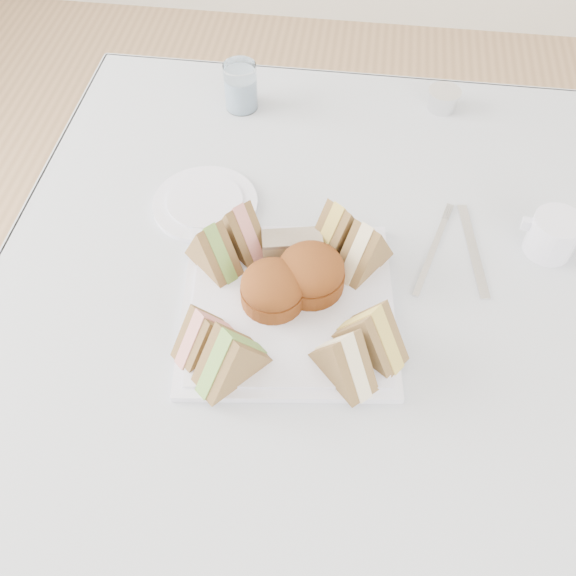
# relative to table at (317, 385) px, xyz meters

# --- Properties ---
(floor) EXTENTS (4.00, 4.00, 0.00)m
(floor) POSITION_rel_table_xyz_m (0.00, 0.00, -0.37)
(floor) COLOR #9E7751
(floor) RESTS_ON ground
(table) EXTENTS (0.90, 0.90, 0.74)m
(table) POSITION_rel_table_xyz_m (0.00, 0.00, 0.00)
(table) COLOR brown
(table) RESTS_ON floor
(tablecloth) EXTENTS (1.02, 1.02, 0.01)m
(tablecloth) POSITION_rel_table_xyz_m (0.00, 0.00, 0.37)
(tablecloth) COLOR silver
(tablecloth) RESTS_ON table
(serving_plate) EXTENTS (0.34, 0.34, 0.01)m
(serving_plate) POSITION_rel_table_xyz_m (-0.05, -0.09, 0.38)
(serving_plate) COLOR white
(serving_plate) RESTS_ON tablecloth
(sandwich_fl_a) EXTENTS (0.09, 0.10, 0.08)m
(sandwich_fl_a) POSITION_rel_table_xyz_m (-0.15, -0.17, 0.43)
(sandwich_fl_a) COLOR olive
(sandwich_fl_a) RESTS_ON serving_plate
(sandwich_fl_b) EXTENTS (0.11, 0.11, 0.09)m
(sandwich_fl_b) POSITION_rel_table_xyz_m (-0.11, -0.21, 0.44)
(sandwich_fl_b) COLOR olive
(sandwich_fl_b) RESTS_ON serving_plate
(sandwich_fr_a) EXTENTS (0.11, 0.10, 0.09)m
(sandwich_fr_a) POSITION_rel_table_xyz_m (0.07, -0.15, 0.43)
(sandwich_fr_a) COLOR olive
(sandwich_fr_a) RESTS_ON serving_plate
(sandwich_fr_b) EXTENTS (0.10, 0.10, 0.09)m
(sandwich_fr_b) POSITION_rel_table_xyz_m (0.04, -0.19, 0.43)
(sandwich_fr_b) COLOR olive
(sandwich_fr_b) RESTS_ON serving_plate
(sandwich_bl_a) EXTENTS (0.10, 0.10, 0.09)m
(sandwich_bl_a) POSITION_rel_table_xyz_m (-0.17, -0.03, 0.43)
(sandwich_bl_a) COLOR olive
(sandwich_bl_a) RESTS_ON serving_plate
(sandwich_bl_b) EXTENTS (0.10, 0.10, 0.09)m
(sandwich_bl_b) POSITION_rel_table_xyz_m (-0.13, 0.02, 0.43)
(sandwich_bl_b) COLOR olive
(sandwich_bl_b) RESTS_ON serving_plate
(sandwich_br_a) EXTENTS (0.09, 0.11, 0.09)m
(sandwich_br_a) POSITION_rel_table_xyz_m (0.05, 0.00, 0.43)
(sandwich_br_a) COLOR olive
(sandwich_br_a) RESTS_ON serving_plate
(sandwich_br_b) EXTENTS (0.10, 0.11, 0.09)m
(sandwich_br_b) POSITION_rel_table_xyz_m (0.01, 0.03, 0.43)
(sandwich_br_b) COLOR olive
(sandwich_br_b) RESTS_ON serving_plate
(scone_left) EXTENTS (0.11, 0.11, 0.06)m
(scone_left) POSITION_rel_table_xyz_m (-0.07, -0.08, 0.42)
(scone_left) COLOR brown
(scone_left) RESTS_ON serving_plate
(scone_right) EXTENTS (0.14, 0.14, 0.07)m
(scone_right) POSITION_rel_table_xyz_m (-0.02, -0.05, 0.42)
(scone_right) COLOR brown
(scone_right) RESTS_ON serving_plate
(pastry_slice) EXTENTS (0.10, 0.05, 0.04)m
(pastry_slice) POSITION_rel_table_xyz_m (-0.05, 0.01, 0.41)
(pastry_slice) COLOR beige
(pastry_slice) RESTS_ON serving_plate
(side_plate) EXTENTS (0.23, 0.23, 0.01)m
(side_plate) POSITION_rel_table_xyz_m (-0.21, 0.10, 0.38)
(side_plate) COLOR white
(side_plate) RESTS_ON tablecloth
(water_glass) EXTENTS (0.08, 0.08, 0.09)m
(water_glass) POSITION_rel_table_xyz_m (-0.20, 0.37, 0.42)
(water_glass) COLOR white
(water_glass) RESTS_ON tablecloth
(tea_strainer) EXTENTS (0.08, 0.08, 0.03)m
(tea_strainer) POSITION_rel_table_xyz_m (0.18, 0.42, 0.39)
(tea_strainer) COLOR silver
(tea_strainer) RESTS_ON tablecloth
(knife) EXTENTS (0.04, 0.19, 0.00)m
(knife) POSITION_rel_table_xyz_m (0.22, 0.06, 0.38)
(knife) COLOR silver
(knife) RESTS_ON tablecloth
(fork) EXTENTS (0.06, 0.17, 0.00)m
(fork) POSITION_rel_table_xyz_m (0.16, 0.04, 0.38)
(fork) COLOR silver
(fork) RESTS_ON tablecloth
(creamer_jug) EXTENTS (0.08, 0.08, 0.07)m
(creamer_jug) POSITION_rel_table_xyz_m (0.34, 0.08, 0.41)
(creamer_jug) COLOR white
(creamer_jug) RESTS_ON tablecloth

